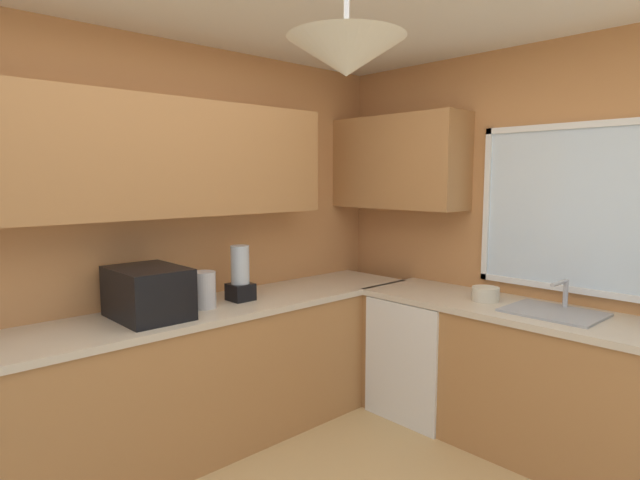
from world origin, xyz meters
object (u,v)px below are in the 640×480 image
dishwasher (425,355)px  sink_assembly (554,311)px  kettle (204,290)px  microwave (148,293)px  blender_appliance (240,276)px  bowl (485,294)px

dishwasher → sink_assembly: 1.00m
dishwasher → kettle: (-0.64, -1.40, 0.58)m
microwave → blender_appliance: 0.63m
dishwasher → microwave: microwave is taller
dishwasher → microwave: (-0.66, -1.75, 0.61)m
dishwasher → sink_assembly: (0.88, 0.04, 0.48)m
blender_appliance → sink_assembly: bearing=37.0°
kettle → blender_appliance: 0.28m
dishwasher → blender_appliance: 1.45m
dishwasher → microwave: bearing=-110.6°
microwave → blender_appliance: size_ratio=1.33×
kettle → bowl: bearing=53.0°
dishwasher → kettle: bearing=-114.5°
kettle → blender_appliance: (-0.02, 0.28, 0.05)m
bowl → blender_appliance: blender_appliance is taller
blender_appliance → bowl: bearing=46.3°
kettle → bowl: size_ratio=1.29×
bowl → sink_assembly: bearing=1.0°
dishwasher → sink_assembly: bearing=2.4°
blender_appliance → kettle: bearing=-85.9°
dishwasher → blender_appliance: (-0.66, -1.12, 0.63)m
kettle → bowl: 1.80m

